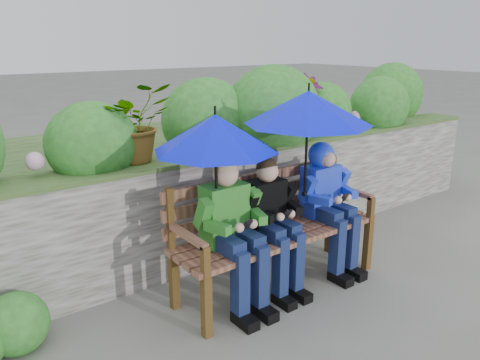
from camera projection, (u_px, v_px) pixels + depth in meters
ground at (247, 292)px, 3.88m from camera, size 60.00×60.00×0.00m
garden_backdrop at (157, 175)px, 4.91m from camera, size 8.00×2.84×1.82m
park_bench at (273, 223)px, 3.88m from camera, size 1.85×0.54×0.98m
boy_left at (232, 226)px, 3.51m from camera, size 0.52×0.60×1.18m
boy_middle at (273, 218)px, 3.75m from camera, size 0.47×0.55×1.13m
boy_right at (328, 196)px, 4.10m from camera, size 0.50×0.61×1.16m
umbrella_left at (215, 133)px, 3.29m from camera, size 0.91×0.91×0.85m
umbrella_right at (308, 108)px, 3.74m from camera, size 1.05×1.05×0.94m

